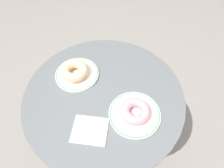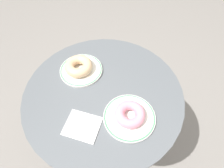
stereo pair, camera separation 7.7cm
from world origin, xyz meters
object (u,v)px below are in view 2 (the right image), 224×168
Objects in this scene: plate_left at (81,70)px; donut_glazed at (79,66)px; cafe_table at (105,118)px; plate_right at (129,117)px; paper_napkin at (82,126)px; donut_pink_frosted at (130,114)px.

plate_left is 0.03m from donut_glazed.
cafe_table is at bearing -17.64° from plate_left.
plate_right is (0.30, -0.10, 0.00)m from plate_left.
cafe_table is 0.33m from donut_glazed.
plate_left reaches higher than paper_napkin.
donut_pink_frosted reaches higher than paper_napkin.
paper_napkin is at bearing -84.47° from cafe_table.
donut_pink_frosted reaches higher than plate_right.
plate_right reaches higher than paper_napkin.
donut_glazed reaches higher than plate_left.
cafe_table is 3.67× the size of plate_right.
donut_pink_frosted reaches higher than plate_left.
plate_left is (-0.15, 0.05, 0.26)m from cafe_table.
cafe_table is at bearing 162.19° from plate_right.
donut_glazed is 1.07× the size of donut_pink_frosted.
plate_left is 1.52× the size of paper_napkin.
paper_napkin is (0.17, -0.22, -0.00)m from plate_left.
plate_left is 1.56× the size of donut_glazed.
plate_right is at bearing 42.30° from paper_napkin.
plate_left is at bearing 162.28° from donut_pink_frosted.
paper_napkin reaches higher than cafe_table.
plate_right is 0.18m from paper_napkin.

